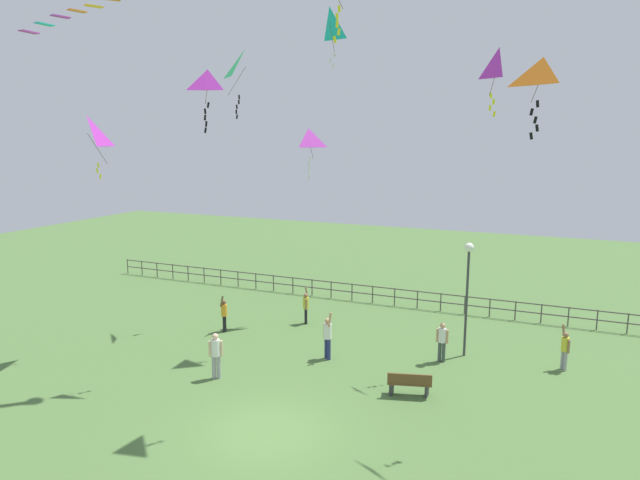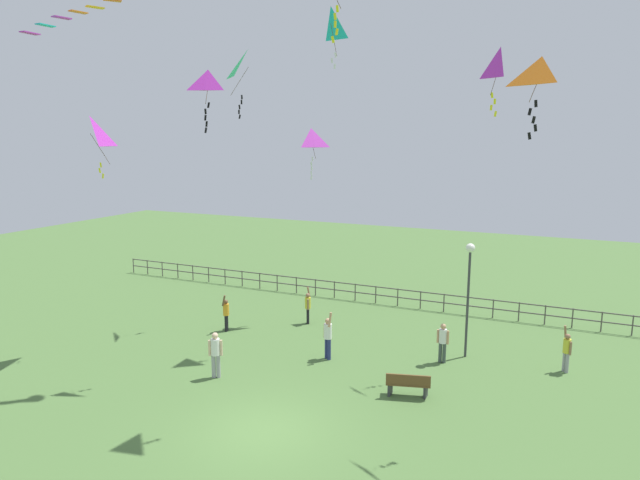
{
  "view_description": "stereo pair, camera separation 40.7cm",
  "coord_description": "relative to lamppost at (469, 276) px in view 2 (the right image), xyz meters",
  "views": [
    {
      "loc": [
        7.5,
        -13.42,
        8.66
      ],
      "look_at": [
        -0.56,
        5.36,
        4.93
      ],
      "focal_mm": 31.04,
      "sensor_mm": 36.0,
      "label": 1
    },
    {
      "loc": [
        7.88,
        -13.26,
        8.66
      ],
      "look_at": [
        -0.56,
        5.36,
        4.93
      ],
      "focal_mm": 31.04,
      "sensor_mm": 36.0,
      "label": 2
    }
  ],
  "objects": [
    {
      "name": "kite_1",
      "position": [
        2.4,
        -4.76,
        7.0
      ],
      "size": [
        1.22,
        0.97,
        2.2
      ],
      "color": "orange"
    },
    {
      "name": "person_5",
      "position": [
        -8.02,
        -5.82,
        -2.38
      ],
      "size": [
        0.48,
        0.32,
        1.73
      ],
      "color": "#99999E",
      "rests_on": "ground_plane"
    },
    {
      "name": "person_4",
      "position": [
        -7.57,
        1.07,
        -2.49
      ],
      "size": [
        0.28,
        0.47,
        1.75
      ],
      "color": "black",
      "rests_on": "ground_plane"
    },
    {
      "name": "kite_0",
      "position": [
        -10.49,
        0.91,
        8.49
      ],
      "size": [
        1.39,
        1.38,
        3.01
      ],
      "color": "#1EB759"
    },
    {
      "name": "person_2",
      "position": [
        -4.97,
        -2.52,
        -2.37
      ],
      "size": [
        0.47,
        0.41,
        2.0
      ],
      "color": "navy",
      "rests_on": "ground_plane"
    },
    {
      "name": "person_3",
      "position": [
        -10.52,
        -1.43,
        -2.49
      ],
      "size": [
        0.28,
        0.47,
        1.75
      ],
      "color": "black",
      "rests_on": "ground_plane"
    },
    {
      "name": "ground_plane",
      "position": [
        -4.49,
        -8.44,
        -3.37
      ],
      "size": [
        80.0,
        80.0,
        0.0
      ],
      "primitive_type": "plane",
      "color": "#4C7038"
    },
    {
      "name": "kite_2",
      "position": [
        -5.8,
        -0.4,
        9.79
      ],
      "size": [
        0.88,
        0.74,
        2.34
      ],
      "color": "#19B2B2"
    },
    {
      "name": "kite_4",
      "position": [
        -14.1,
        -5.16,
        5.47
      ],
      "size": [
        1.23,
        1.29,
        2.38
      ],
      "color": "#B22DB2"
    },
    {
      "name": "person_1",
      "position": [
        3.71,
        0.04,
        -2.48
      ],
      "size": [
        0.35,
        0.43,
        1.77
      ],
      "color": "#99999E",
      "rests_on": "ground_plane"
    },
    {
      "name": "kite_5",
      "position": [
        -8.01,
        2.41,
        5.22
      ],
      "size": [
        1.11,
        1.15,
        2.35
      ],
      "color": "#B22DB2"
    },
    {
      "name": "kite_7",
      "position": [
        0.72,
        -0.11,
        7.89
      ],
      "size": [
        0.88,
        0.8,
        2.44
      ],
      "color": "#B22DB2"
    },
    {
      "name": "person_0",
      "position": [
        -0.73,
        -0.98,
        -2.45
      ],
      "size": [
        0.48,
        0.29,
        1.59
      ],
      "color": "#3F4C47",
      "rests_on": "ground_plane"
    },
    {
      "name": "lamppost",
      "position": [
        0.0,
        0.0,
        0.0
      ],
      "size": [
        0.36,
        0.36,
        4.67
      ],
      "color": "#38383D",
      "rests_on": "ground_plane"
    },
    {
      "name": "kite_6",
      "position": [
        -8.73,
        -4.7,
        7.2
      ],
      "size": [
        1.07,
        0.9,
        2.16
      ],
      "color": "#B22DB2"
    },
    {
      "name": "park_bench",
      "position": [
        -1.16,
        -4.43,
        -2.91
      ],
      "size": [
        1.56,
        0.79,
        0.85
      ],
      "color": "brown",
      "rests_on": "ground_plane"
    },
    {
      "name": "waterfront_railing",
      "position": [
        -4.91,
        5.56,
        -2.76
      ],
      "size": [
        36.03,
        0.06,
        0.95
      ],
      "color": "#4C4742",
      "rests_on": "ground_plane"
    }
  ]
}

